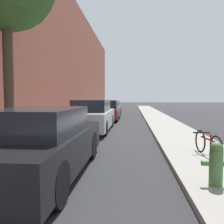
# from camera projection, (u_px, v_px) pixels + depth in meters

# --- Properties ---
(ground_plane) EXTENTS (120.00, 120.00, 0.00)m
(ground_plane) POSITION_uv_depth(u_px,v_px,m) (116.00, 123.00, 14.12)
(ground_plane) COLOR #28282B
(sidewalk_left) EXTENTS (2.00, 52.00, 0.12)m
(sidewalk_left) POSITION_uv_depth(u_px,v_px,m) (71.00, 122.00, 14.37)
(sidewalk_left) COLOR gray
(sidewalk_left) RESTS_ON ground
(sidewalk_right) EXTENTS (2.00, 52.00, 0.12)m
(sidewalk_right) POSITION_uv_depth(u_px,v_px,m) (163.00, 122.00, 13.85)
(sidewalk_right) COLOR gray
(sidewalk_right) RESTS_ON ground
(building_facade_left) EXTENTS (0.70, 52.00, 9.92)m
(building_facade_left) POSITION_uv_depth(u_px,v_px,m) (49.00, 44.00, 14.18)
(building_facade_left) COLOR brown
(building_facade_left) RESTS_ON ground
(parked_car_black) EXTENTS (1.70, 4.30, 1.39)m
(parked_car_black) POSITION_uv_depth(u_px,v_px,m) (42.00, 143.00, 4.60)
(parked_car_black) COLOR black
(parked_car_black) RESTS_ON ground
(parked_car_silver) EXTENTS (1.70, 4.66, 1.48)m
(parked_car_silver) POSITION_uv_depth(u_px,v_px,m) (93.00, 116.00, 10.82)
(parked_car_silver) COLOR black
(parked_car_silver) RESTS_ON ground
(parked_car_maroon) EXTENTS (1.79, 4.36, 1.40)m
(parked_car_maroon) POSITION_uv_depth(u_px,v_px,m) (107.00, 111.00, 15.98)
(parked_car_maroon) COLOR black
(parked_car_maroon) RESTS_ON ground
(parked_car_teal) EXTENTS (1.82, 4.56, 1.25)m
(parked_car_teal) POSITION_uv_depth(u_px,v_px,m) (111.00, 108.00, 21.13)
(parked_car_teal) COLOR black
(parked_car_teal) RESTS_ON ground
(fire_hydrant) EXTENTS (0.47, 0.22, 0.74)m
(fire_hydrant) POSITION_uv_depth(u_px,v_px,m) (216.00, 163.00, 3.79)
(fire_hydrant) COLOR #47703D
(fire_hydrant) RESTS_ON sidewalk_right
(bicycle) EXTENTS (0.44, 1.48, 0.61)m
(bicycle) POSITION_uv_depth(u_px,v_px,m) (208.00, 144.00, 5.65)
(bicycle) COLOR black
(bicycle) RESTS_ON sidewalk_right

